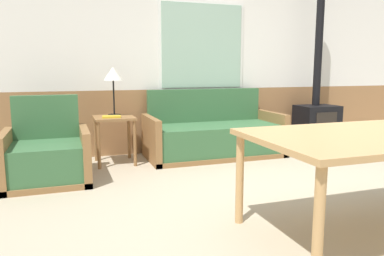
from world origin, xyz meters
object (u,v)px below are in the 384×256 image
armchair (47,157)px  wood_stove (317,112)px  side_table (114,126)px  couch (214,136)px  dining_table (374,142)px  table_lamp (113,76)px

armchair → wood_stove: bearing=0.3°
wood_stove → side_table: bearing=-178.7°
couch → armchair: size_ratio=2.05×
side_table → dining_table: dining_table is taller
table_lamp → wood_stove: size_ratio=0.25×
table_lamp → armchair: bearing=-140.8°
armchair → wood_stove: (3.82, 0.63, 0.27)m
dining_table → table_lamp: bearing=118.0°
table_lamp → wood_stove: 3.08m
couch → table_lamp: size_ratio=3.00×
table_lamp → side_table: bearing=-101.3°
armchair → dining_table: 3.07m
armchair → table_lamp: bearing=30.1°
wood_stove → armchair: bearing=-170.7°
armchair → wood_stove: wood_stove is taller
wood_stove → dining_table: bearing=-120.5°
table_lamp → wood_stove: wood_stove is taller
armchair → dining_table: armchair is taller
dining_table → wood_stove: bearing=59.5°
couch → table_lamp: (-1.30, 0.11, 0.82)m
armchair → wood_stove: size_ratio=0.36×
side_table → wood_stove: bearing=1.3°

